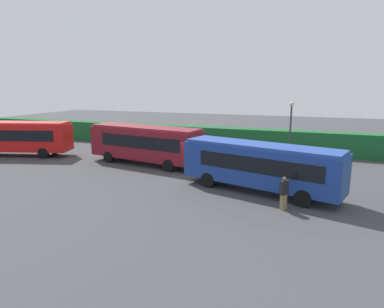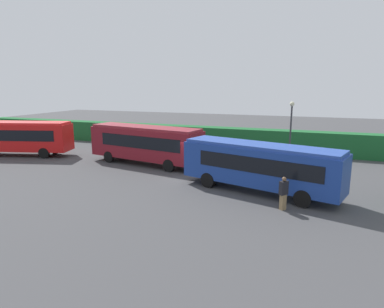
# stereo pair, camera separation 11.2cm
# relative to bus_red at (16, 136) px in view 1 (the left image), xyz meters

# --- Properties ---
(ground_plane) EXTENTS (108.27, 108.27, 0.00)m
(ground_plane) POSITION_rel_bus_red_xyz_m (18.48, -1.61, -1.88)
(ground_plane) COLOR #424244
(bus_red) EXTENTS (10.57, 5.07, 3.27)m
(bus_red) POSITION_rel_bus_red_xyz_m (0.00, 0.00, 0.00)
(bus_red) COLOR red
(bus_red) RESTS_ON ground_plane
(bus_maroon) EXTENTS (10.62, 4.22, 3.27)m
(bus_maroon) POSITION_rel_bus_red_xyz_m (13.30, 1.12, 0.00)
(bus_maroon) COLOR maroon
(bus_maroon) RESTS_ON ground_plane
(bus_blue) EXTENTS (10.42, 5.01, 3.10)m
(bus_blue) POSITION_rel_bus_red_xyz_m (23.69, -3.16, -0.09)
(bus_blue) COLOR navy
(bus_blue) RESTS_ON ground_plane
(person_left) EXTENTS (0.53, 0.52, 1.79)m
(person_left) POSITION_rel_bus_red_xyz_m (15.90, 3.27, -0.94)
(person_left) COLOR #4C6B47
(person_left) RESTS_ON ground_plane
(person_center) EXTENTS (0.50, 0.55, 1.85)m
(person_center) POSITION_rel_bus_red_xyz_m (25.46, -5.82, -0.90)
(person_center) COLOR olive
(person_center) RESTS_ON ground_plane
(hedge_row) EXTENTS (66.14, 1.74, 2.29)m
(hedge_row) POSITION_rel_bus_red_xyz_m (18.48, 10.27, -0.73)
(hedge_row) COLOR #1B5D2C
(hedge_row) RESTS_ON ground_plane
(traffic_cone) EXTENTS (0.36, 0.36, 0.60)m
(traffic_cone) POSITION_rel_bus_red_xyz_m (-5.54, 5.63, -1.58)
(traffic_cone) COLOR orange
(traffic_cone) RESTS_ON ground_plane
(lamppost) EXTENTS (0.36, 0.36, 5.39)m
(lamppost) POSITION_rel_bus_red_xyz_m (24.91, 4.26, 1.50)
(lamppost) COLOR #38383D
(lamppost) RESTS_ON ground_plane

